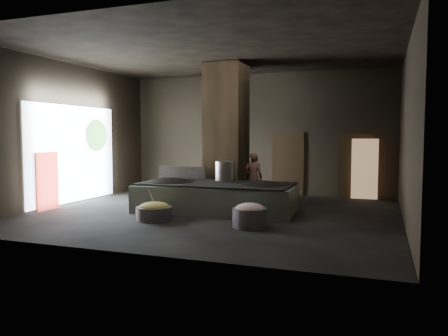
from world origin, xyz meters
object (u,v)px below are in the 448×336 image
at_px(hearth_platform, 216,198).
at_px(stock_pot, 224,171).
at_px(cook, 253,178).
at_px(meat_basin, 250,218).
at_px(wok_right, 262,187).
at_px(wok_left, 170,184).
at_px(veg_basin, 154,213).

distance_m(hearth_platform, stock_pot, 0.92).
height_order(cook, meat_basin, cook).
height_order(hearth_platform, cook, cook).
bearing_deg(wok_right, stock_pot, 158.96).
height_order(hearth_platform, stock_pot, stock_pot).
xyz_separation_m(wok_left, wok_right, (2.80, 0.10, 0.00)).
bearing_deg(hearth_platform, meat_basin, -52.86).
distance_m(wok_left, cook, 2.85).
xyz_separation_m(stock_pot, cook, (0.49, 1.44, -0.32)).
xyz_separation_m(wok_left, meat_basin, (2.99, -1.72, -0.52)).
relative_size(wok_left, wok_right, 1.07).
bearing_deg(hearth_platform, veg_basin, -125.47).
relative_size(wok_right, stock_pot, 2.25).
relative_size(wok_right, meat_basin, 1.56).
bearing_deg(wok_left, hearth_platform, 1.97).
height_order(wok_right, stock_pot, stock_pot).
height_order(stock_pot, meat_basin, stock_pot).
height_order(wok_right, veg_basin, wok_right).
distance_m(veg_basin, meat_basin, 2.61).
bearing_deg(veg_basin, hearth_platform, 58.35).
xyz_separation_m(stock_pot, veg_basin, (-1.12, -2.28, -0.96)).
relative_size(stock_pot, veg_basin, 0.62).
bearing_deg(wok_right, meat_basin, -84.10).
distance_m(wok_right, stock_pot, 1.44).
xyz_separation_m(wok_left, cook, (1.99, 2.04, 0.06)).
relative_size(hearth_platform, wok_left, 3.17).
bearing_deg(cook, wok_left, 29.39).
bearing_deg(cook, veg_basin, 50.31).
xyz_separation_m(cook, meat_basin, (1.00, -3.76, -0.58)).
distance_m(stock_pot, meat_basin, 2.90).
height_order(cook, veg_basin, cook).
xyz_separation_m(hearth_platform, stock_pot, (0.05, 0.55, 0.74)).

